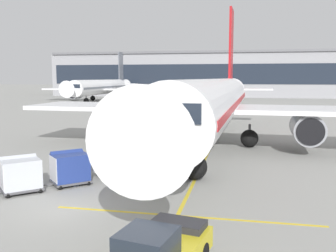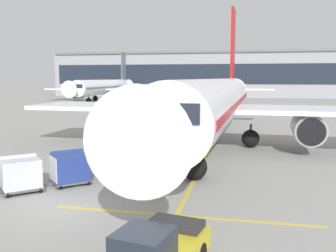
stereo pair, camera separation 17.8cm
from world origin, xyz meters
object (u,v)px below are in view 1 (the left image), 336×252
(ground_crew_by_carts, at_px, (86,165))
(ground_crew_wingwalker, at_px, (76,169))
(belt_loader, at_px, (124,160))
(distant_airplane, at_px, (102,87))
(baggage_cart_lead, at_px, (70,167))
(baggage_cart_second, at_px, (20,174))
(ground_crew_by_loader, at_px, (118,159))
(safety_cone_engine_keepout, at_px, (141,142))
(ground_crew_marshaller, at_px, (136,165))
(parked_airplane, at_px, (215,103))

(ground_crew_by_carts, distance_m, ground_crew_wingwalker, 1.05)
(belt_loader, xyz_separation_m, distant_airplane, (-29.25, 70.84, 2.65))
(baggage_cart_lead, bearing_deg, ground_crew_by_carts, 47.31)
(baggage_cart_lead, bearing_deg, baggage_cart_second, -135.71)
(baggage_cart_second, height_order, ground_crew_by_loader, baggage_cart_second)
(safety_cone_engine_keepout, bearing_deg, baggage_cart_second, -99.65)
(ground_crew_marshaller, bearing_deg, parked_airplane, 72.50)
(parked_airplane, height_order, baggage_cart_second, parked_airplane)
(ground_crew_wingwalker, relative_size, distant_airplane, 0.04)
(belt_loader, distance_m, ground_crew_by_carts, 2.81)
(baggage_cart_lead, height_order, ground_crew_by_carts, baggage_cart_lead)
(baggage_cart_second, relative_size, safety_cone_engine_keepout, 4.15)
(belt_loader, xyz_separation_m, ground_crew_by_loader, (-0.27, -0.38, 0.10))
(baggage_cart_second, relative_size, ground_crew_wingwalker, 1.46)
(belt_loader, height_order, distant_airplane, distant_airplane)
(ground_crew_marshaller, xyz_separation_m, ground_crew_wingwalker, (-2.98, -1.74, 0.00))
(ground_crew_by_carts, bearing_deg, ground_crew_wingwalker, -97.74)
(safety_cone_engine_keepout, bearing_deg, baggage_cart_lead, -92.62)
(ground_crew_by_loader, height_order, ground_crew_wingwalker, same)
(baggage_cart_lead, bearing_deg, safety_cone_engine_keepout, 87.38)
(ground_crew_marshaller, bearing_deg, belt_loader, 127.54)
(parked_airplane, relative_size, ground_crew_wingwalker, 24.89)
(baggage_cart_second, distance_m, ground_crew_by_loader, 5.94)
(ground_crew_by_carts, height_order, safety_cone_engine_keepout, ground_crew_by_carts)
(baggage_cart_lead, bearing_deg, ground_crew_by_loader, 52.64)
(parked_airplane, distance_m, belt_loader, 11.64)
(ground_crew_marshaller, distance_m, safety_cone_engine_keepout, 11.76)
(baggage_cart_second, xyz_separation_m, ground_crew_wingwalker, (2.42, 1.53, -0.00))
(belt_loader, bearing_deg, ground_crew_by_loader, -125.27)
(ground_crew_by_loader, bearing_deg, baggage_cart_lead, -127.36)
(safety_cone_engine_keepout, bearing_deg, ground_crew_marshaller, -75.66)
(parked_airplane, xyz_separation_m, baggage_cart_second, (-9.09, -14.98, -2.90))
(ground_crew_by_loader, relative_size, ground_crew_by_carts, 1.00)
(parked_airplane, height_order, ground_crew_by_loader, parked_airplane)
(baggage_cart_second, relative_size, distant_airplane, 0.06)
(belt_loader, distance_m, baggage_cart_lead, 3.77)
(ground_crew_marshaller, distance_m, distant_airplane, 78.62)
(baggage_cart_lead, bearing_deg, parked_airplane, 61.30)
(safety_cone_engine_keepout, relative_size, distant_airplane, 0.02)
(belt_loader, xyz_separation_m, safety_cone_engine_keepout, (-1.69, 9.79, -0.60))
(belt_loader, height_order, ground_crew_by_carts, belt_loader)
(distant_airplane, bearing_deg, baggage_cart_second, -71.67)
(parked_airplane, xyz_separation_m, ground_crew_by_carts, (-6.53, -12.41, -2.90))
(belt_loader, bearing_deg, safety_cone_engine_keepout, 99.78)
(baggage_cart_lead, height_order, distant_airplane, distant_airplane)
(parked_airplane, bearing_deg, ground_crew_marshaller, -107.50)
(baggage_cart_lead, height_order, ground_crew_wingwalker, baggage_cart_lead)
(belt_loader, relative_size, baggage_cart_lead, 1.84)
(belt_loader, distance_m, safety_cone_engine_keepout, 9.95)
(baggage_cart_second, distance_m, ground_crew_marshaller, 6.31)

